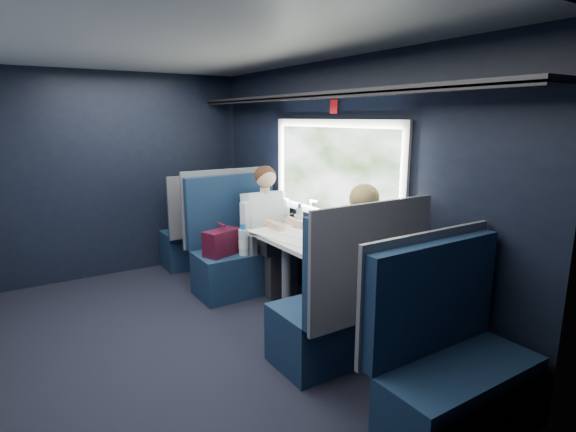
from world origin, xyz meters
TOP-DOWN VIEW (x-y plane):
  - ground at (0.00, 0.00)m, footprint 2.80×4.20m
  - room_shell at (0.02, 0.00)m, footprint 3.00×4.40m
  - table at (1.03, 0.00)m, footprint 0.62×1.00m
  - seat_bay_near at (0.84, 0.87)m, footprint 1.04×0.62m
  - seat_bay_far at (0.85, -0.87)m, footprint 1.04×0.62m
  - seat_row_front at (0.85, 1.80)m, footprint 1.04×0.51m
  - seat_row_back at (0.85, -1.80)m, footprint 1.04×0.51m
  - man at (1.10, 0.70)m, footprint 0.53×0.56m
  - woman at (1.10, -0.71)m, footprint 0.53×0.56m
  - papers at (1.06, 0.08)m, footprint 0.69×0.89m
  - laptop at (1.37, 0.17)m, footprint 0.34×0.40m
  - bottle_small at (1.27, 0.37)m, footprint 0.06×0.06m
  - cup at (1.30, 0.44)m, footprint 0.07×0.07m

SIDE VIEW (x-z plane):
  - ground at x=0.00m, z-range -0.01..0.00m
  - seat_row_front at x=0.85m, z-range -0.17..0.99m
  - seat_row_back at x=0.85m, z-range -0.17..0.99m
  - seat_bay_far at x=0.85m, z-range -0.22..1.04m
  - seat_bay_near at x=0.84m, z-range -0.21..1.05m
  - table at x=1.03m, z-range 0.29..1.03m
  - man at x=1.10m, z-range 0.06..1.38m
  - woman at x=1.10m, z-range 0.07..1.39m
  - papers at x=1.06m, z-range 0.74..0.75m
  - cup at x=1.30m, z-range 0.74..0.83m
  - laptop at x=1.37m, z-range 0.68..0.95m
  - bottle_small at x=1.27m, z-range 0.73..0.95m
  - room_shell at x=0.02m, z-range 0.28..2.68m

